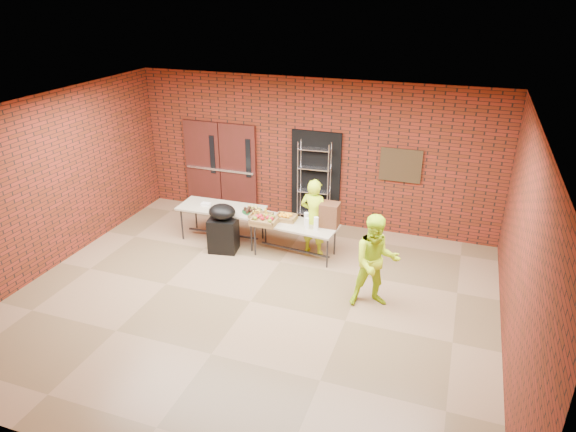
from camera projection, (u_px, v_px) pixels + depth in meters
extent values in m
cube|color=brown|center=(251.00, 302.00, 8.73)|extent=(8.00, 7.00, 0.04)
cube|color=silver|center=(244.00, 113.00, 7.39)|extent=(8.00, 7.00, 0.04)
cube|color=maroon|center=(313.00, 153.00, 11.08)|extent=(8.00, 0.04, 3.20)
cube|color=maroon|center=(104.00, 355.00, 5.03)|extent=(8.00, 0.04, 3.20)
cube|color=maroon|center=(44.00, 185.00, 9.28)|extent=(0.04, 7.00, 3.20)
cube|color=maroon|center=(524.00, 257.00, 6.84)|extent=(0.04, 7.00, 3.20)
cube|color=#471714|center=(203.00, 165.00, 12.05)|extent=(0.88, 0.08, 2.10)
cube|color=#471714|center=(238.00, 169.00, 11.77)|extent=(0.88, 0.08, 2.10)
cube|color=black|center=(212.00, 155.00, 11.80)|extent=(0.12, 0.02, 0.90)
cube|color=black|center=(248.00, 159.00, 11.52)|extent=(0.12, 0.02, 0.90)
cube|color=silver|center=(220.00, 170.00, 11.88)|extent=(1.70, 0.04, 0.05)
cube|color=black|center=(316.00, 178.00, 11.23)|extent=(1.10, 0.06, 2.10)
cube|color=#382A16|center=(401.00, 165.00, 10.47)|extent=(0.85, 0.04, 0.70)
cube|color=tan|center=(221.00, 208.00, 10.58)|extent=(1.79, 0.78, 0.04)
cube|color=#2D2C31|center=(223.00, 234.00, 10.83)|extent=(1.58, 0.08, 0.03)
cylinder|color=#2D2C31|center=(196.00, 213.00, 11.23)|extent=(0.04, 0.04, 0.69)
cylinder|color=#2D2C31|center=(262.00, 224.00, 10.75)|extent=(0.04, 0.04, 0.69)
cylinder|color=#2D2C31|center=(182.00, 224.00, 10.72)|extent=(0.04, 0.04, 0.69)
cylinder|color=#2D2C31|center=(251.00, 235.00, 10.24)|extent=(0.04, 0.04, 0.69)
cube|color=tan|center=(295.00, 225.00, 9.96)|extent=(1.72, 0.85, 0.04)
cube|color=#2D2C31|center=(295.00, 250.00, 10.19)|extent=(1.47, 0.18, 0.03)
cylinder|color=#2D2C31|center=(265.00, 229.00, 10.56)|extent=(0.03, 0.03, 0.64)
cylinder|color=#2D2C31|center=(335.00, 240.00, 10.11)|extent=(0.03, 0.03, 0.64)
cylinder|color=#2D2C31|center=(255.00, 241.00, 10.09)|extent=(0.03, 0.03, 0.64)
cylinder|color=#2D2C31|center=(327.00, 252.00, 9.64)|extent=(0.03, 0.03, 0.64)
cube|color=olive|center=(261.00, 217.00, 10.14)|extent=(0.42, 0.33, 0.07)
cube|color=olive|center=(286.00, 219.00, 10.10)|extent=(0.40, 0.31, 0.06)
cube|color=olive|center=(264.00, 222.00, 9.93)|extent=(0.49, 0.38, 0.08)
cylinder|color=#12441C|center=(252.00, 211.00, 10.36)|extent=(0.42, 0.42, 0.02)
cube|color=white|center=(206.00, 204.00, 10.63)|extent=(0.19, 0.13, 0.06)
cube|color=brown|center=(330.00, 215.00, 9.77)|extent=(0.36, 0.32, 0.47)
cylinder|color=white|center=(307.00, 223.00, 9.71)|extent=(0.07, 0.07, 0.22)
cylinder|color=white|center=(316.00, 224.00, 9.65)|extent=(0.09, 0.09, 0.26)
cylinder|color=white|center=(306.00, 219.00, 9.82)|extent=(0.09, 0.09, 0.27)
cube|color=black|center=(223.00, 235.00, 10.26)|extent=(0.62, 0.54, 0.70)
ellipsoid|color=black|center=(222.00, 212.00, 10.05)|extent=(0.61, 0.55, 0.30)
imported|color=#C6F51B|center=(314.00, 217.00, 10.00)|extent=(0.62, 0.45, 1.56)
imported|color=#C6F51B|center=(376.00, 262.00, 8.33)|extent=(0.96, 0.86, 1.62)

